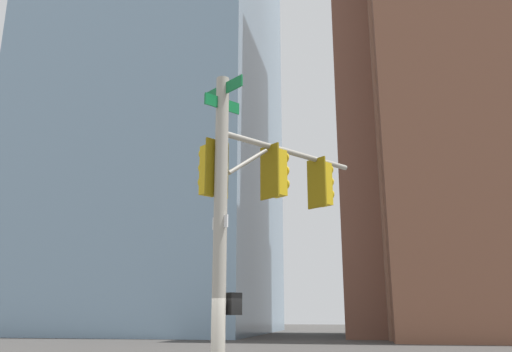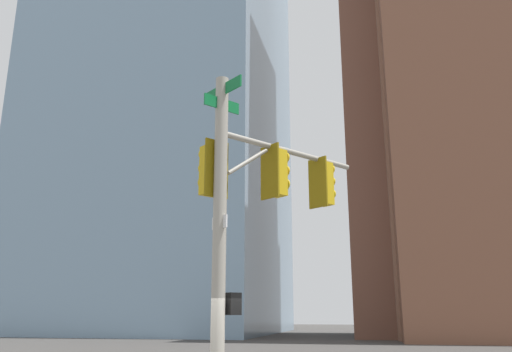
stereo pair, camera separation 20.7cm
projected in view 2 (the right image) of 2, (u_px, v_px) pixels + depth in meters
signal_pole_assembly at (251, 205)px, 10.33m from camera, size 2.91×3.47×6.85m
building_brick_nearside at (488, 118)px, 49.98m from camera, size 19.64×19.06×41.35m
building_brick_midblock at (463, 142)px, 53.71m from camera, size 16.48×18.07×39.24m
building_glass_tower at (172, 84)px, 68.14m from camera, size 27.25×28.15×63.49m
building_brick_farside at (428, 81)px, 56.12m from camera, size 17.88×14.70×53.63m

